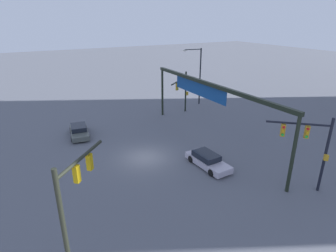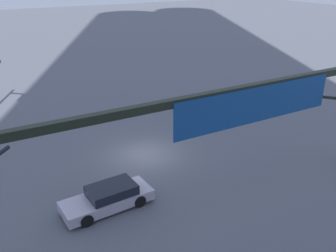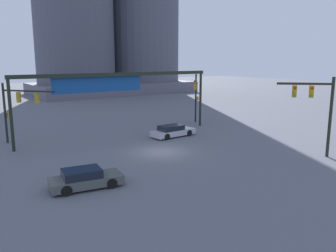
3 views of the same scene
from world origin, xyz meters
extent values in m
plane|color=#575A64|center=(0.00, 0.00, 0.00)|extent=(202.75, 202.75, 0.00)
cylinder|color=black|center=(-10.26, 10.95, 2.83)|extent=(0.22, 0.22, 5.66)
cylinder|color=black|center=(-8.50, 8.83, 4.98)|extent=(3.63, 4.34, 0.16)
cube|color=#B88F1E|center=(-9.20, 9.67, 4.38)|extent=(0.40, 0.41, 0.95)
cylinder|color=red|center=(-9.08, 9.77, 4.67)|extent=(0.17, 0.19, 0.20)
cylinder|color=orange|center=(-9.08, 9.77, 4.37)|extent=(0.17, 0.19, 0.20)
cylinder|color=green|center=(-9.08, 9.77, 4.07)|extent=(0.17, 0.19, 0.20)
cube|color=#B88F1E|center=(-7.97, 8.18, 4.38)|extent=(0.40, 0.41, 0.95)
cylinder|color=red|center=(-7.84, 8.28, 4.67)|extent=(0.17, 0.19, 0.20)
cylinder|color=orange|center=(-7.84, 8.28, 4.37)|extent=(0.17, 0.19, 0.20)
cylinder|color=green|center=(-7.84, 8.28, 4.07)|extent=(0.17, 0.19, 0.20)
cube|color=#B88F1E|center=(-10.07, 11.10, 2.62)|extent=(0.38, 0.38, 0.44)
cylinder|color=black|center=(10.34, -8.85, 3.22)|extent=(0.25, 0.25, 6.45)
cylinder|color=black|center=(8.79, -7.39, 5.89)|extent=(3.23, 3.06, 0.19)
cube|color=#C1970D|center=(9.19, -7.77, 5.27)|extent=(0.41, 0.41, 0.95)
cylinder|color=red|center=(9.08, -7.88, 5.56)|extent=(0.19, 0.18, 0.20)
cylinder|color=orange|center=(9.08, -7.88, 5.26)|extent=(0.19, 0.18, 0.20)
cylinder|color=green|center=(9.08, -7.88, 4.96)|extent=(0.19, 0.18, 0.20)
cube|color=#C1970D|center=(8.25, -6.88, 5.27)|extent=(0.41, 0.41, 0.95)
cylinder|color=red|center=(8.14, -6.99, 5.56)|extent=(0.19, 0.18, 0.20)
cylinder|color=orange|center=(8.14, -6.99, 5.26)|extent=(0.19, 0.18, 0.20)
cylinder|color=green|center=(8.14, -6.99, 4.96)|extent=(0.19, 0.18, 0.20)
cylinder|color=black|center=(11.46, 9.55, 3.00)|extent=(0.21, 0.21, 6.00)
cylinder|color=black|center=(9.98, 7.86, 5.39)|extent=(3.06, 3.47, 0.16)
cube|color=#BD8A1E|center=(10.43, 8.37, 4.79)|extent=(0.41, 0.41, 0.95)
cylinder|color=red|center=(10.55, 8.27, 5.08)|extent=(0.18, 0.19, 0.20)
cylinder|color=orange|center=(10.55, 8.27, 4.78)|extent=(0.18, 0.19, 0.20)
cylinder|color=green|center=(10.55, 8.27, 4.48)|extent=(0.18, 0.19, 0.20)
cube|color=#BD8A1E|center=(9.34, 7.12, 4.79)|extent=(0.41, 0.41, 0.95)
cylinder|color=red|center=(9.46, 7.02, 5.08)|extent=(0.18, 0.19, 0.20)
cylinder|color=orange|center=(9.46, 7.02, 4.78)|extent=(0.18, 0.19, 0.20)
cylinder|color=green|center=(9.46, 7.02, 4.48)|extent=(0.18, 0.19, 0.20)
cube|color=#BD8A1E|center=(11.64, 9.38, 2.99)|extent=(0.38, 0.38, 0.44)
cylinder|color=black|center=(-10.38, 7.34, 3.08)|extent=(0.28, 0.28, 6.15)
cylinder|color=black|center=(10.38, 7.34, 3.08)|extent=(0.28, 0.28, 6.15)
cube|color=black|center=(0.00, 7.34, 6.33)|extent=(21.15, 0.35, 0.35)
cube|color=navy|center=(-2.27, 7.56, 5.52)|extent=(9.13, 0.08, 1.72)
cube|color=#5B5967|center=(19.55, 50.57, 1.26)|extent=(36.12, 18.82, 2.53)
cube|color=#B3ACBD|center=(4.28, 4.28, 0.44)|extent=(4.75, 2.02, 0.55)
cube|color=black|center=(4.00, 4.26, 0.96)|extent=(2.50, 1.69, 0.50)
cylinder|color=black|center=(5.68, 5.18, 0.32)|extent=(0.65, 0.25, 0.64)
cylinder|color=black|center=(5.77, 3.53, 0.32)|extent=(0.65, 0.25, 0.64)
cylinder|color=black|center=(2.79, 5.02, 0.32)|extent=(0.65, 0.25, 0.64)
cylinder|color=black|center=(2.88, 3.38, 0.32)|extent=(0.65, 0.25, 0.64)
cube|color=#4C524C|center=(-8.36, -4.34, 0.44)|extent=(4.59, 2.42, 0.55)
cube|color=black|center=(-8.62, -4.31, 0.96)|extent=(2.48, 1.92, 0.50)
cylinder|color=black|center=(-6.90, -3.68, 0.32)|extent=(0.66, 0.31, 0.64)
cylinder|color=black|center=(-7.13, -5.38, 0.32)|extent=(0.66, 0.31, 0.64)
cylinder|color=black|center=(-9.59, -3.31, 0.32)|extent=(0.66, 0.31, 0.64)
cylinder|color=black|center=(-9.82, -5.01, 0.32)|extent=(0.66, 0.31, 0.64)
camera|label=1|loc=(22.19, -9.64, 12.66)|focal=30.10mm
camera|label=2|loc=(9.37, 19.46, 11.43)|focal=39.16mm
camera|label=3|loc=(-15.53, -23.74, 7.77)|focal=36.61mm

